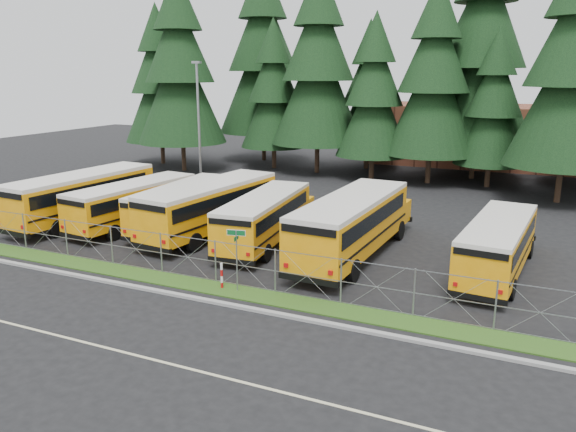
# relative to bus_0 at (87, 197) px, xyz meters

# --- Properties ---
(ground) EXTENTS (120.00, 120.00, 0.00)m
(ground) POSITION_rel_bus_0_xyz_m (14.15, -4.95, -1.58)
(ground) COLOR black
(ground) RESTS_ON ground
(curb) EXTENTS (50.00, 0.25, 0.12)m
(curb) POSITION_rel_bus_0_xyz_m (14.15, -8.05, -1.52)
(curb) COLOR gray
(curb) RESTS_ON ground
(grass_verge) EXTENTS (50.00, 1.40, 0.06)m
(grass_verge) POSITION_rel_bus_0_xyz_m (14.15, -6.65, -1.55)
(grass_verge) COLOR #214714
(grass_verge) RESTS_ON ground
(road_lane_line) EXTENTS (50.00, 0.12, 0.01)m
(road_lane_line) POSITION_rel_bus_0_xyz_m (14.15, -12.95, -1.57)
(road_lane_line) COLOR beige
(road_lane_line) RESTS_ON ground
(chainlink_fence) EXTENTS (44.00, 0.10, 2.00)m
(chainlink_fence) POSITION_rel_bus_0_xyz_m (14.15, -5.95, -0.58)
(chainlink_fence) COLOR gray
(chainlink_fence) RESTS_ON ground
(brick_building) EXTENTS (22.00, 10.00, 6.00)m
(brick_building) POSITION_rel_bus_0_xyz_m (20.15, 35.05, 1.42)
(brick_building) COLOR brown
(brick_building) RESTS_ON ground
(bus_0) EXTENTS (3.71, 12.20, 3.15)m
(bus_0) POSITION_rel_bus_0_xyz_m (0.00, 0.00, 0.00)
(bus_0) COLOR orange
(bus_0) RESTS_ON ground
(bus_1) EXTENTS (3.66, 10.75, 2.76)m
(bus_1) POSITION_rel_bus_0_xyz_m (3.64, 0.42, -0.19)
(bus_1) COLOR orange
(bus_1) RESTS_ON ground
(bus_2) EXTENTS (2.81, 10.40, 2.71)m
(bus_2) POSITION_rel_bus_0_xyz_m (6.60, 1.29, -0.22)
(bus_2) COLOR orange
(bus_2) RESTS_ON ground
(bus_3) EXTENTS (4.07, 12.05, 3.10)m
(bus_3) POSITION_rel_bus_0_xyz_m (8.90, 0.92, -0.03)
(bus_3) COLOR orange
(bus_3) RESTS_ON ground
(bus_4) EXTENTS (3.51, 10.80, 2.78)m
(bus_4) POSITION_rel_bus_0_xyz_m (12.57, 0.46, -0.19)
(bus_4) COLOR orange
(bus_4) RESTS_ON ground
(bus_6) EXTENTS (3.43, 12.42, 3.23)m
(bus_6) POSITION_rel_bus_0_xyz_m (17.70, 0.25, 0.04)
(bus_6) COLOR orange
(bus_6) RESTS_ON ground
(bus_east) EXTENTS (3.27, 10.43, 2.69)m
(bus_east) POSITION_rel_bus_0_xyz_m (24.72, 0.51, -0.23)
(bus_east) COLOR orange
(bus_east) RESTS_ON ground
(street_sign) EXTENTS (0.83, 0.54, 2.81)m
(street_sign) POSITION_rel_bus_0_xyz_m (14.59, -6.52, 0.46)
(street_sign) COLOR gray
(street_sign) RESTS_ON ground
(striped_bollard) EXTENTS (0.11, 0.11, 1.20)m
(striped_bollard) POSITION_rel_bus_0_xyz_m (13.81, -6.53, -0.98)
(striped_bollard) COLOR #B20C0C
(striped_bollard) RESTS_ON ground
(light_standard) EXTENTS (0.70, 0.35, 10.14)m
(light_standard) POSITION_rel_bus_0_xyz_m (1.13, 11.40, 3.93)
(light_standard) COLOR gray
(light_standard) RESTS_ON ground
(conifer_0) EXTENTS (7.25, 7.25, 16.04)m
(conifer_0) POSITION_rel_bus_0_xyz_m (-10.05, 21.36, 6.44)
(conifer_0) COLOR black
(conifer_0) RESTS_ON ground
(conifer_1) EXTENTS (8.38, 8.38, 18.53)m
(conifer_1) POSITION_rel_bus_0_xyz_m (-5.56, 18.68, 7.69)
(conifer_1) COLOR black
(conifer_1) RESTS_ON ground
(conifer_2) EXTENTS (6.51, 6.51, 14.39)m
(conifer_2) POSITION_rel_bus_0_xyz_m (1.79, 23.67, 5.62)
(conifer_2) COLOR black
(conifer_2) RESTS_ON ground
(conifer_3) EXTENTS (8.56, 8.56, 18.94)m
(conifer_3) POSITION_rel_bus_0_xyz_m (6.70, 22.91, 7.89)
(conifer_3) COLOR black
(conifer_3) RESTS_ON ground
(conifer_4) EXTENTS (6.50, 6.50, 14.38)m
(conifer_4) POSITION_rel_bus_0_xyz_m (12.40, 21.72, 5.62)
(conifer_4) COLOR black
(conifer_4) RESTS_ON ground
(conifer_5) EXTENTS (7.67, 7.67, 16.97)m
(conifer_5) POSITION_rel_bus_0_xyz_m (17.35, 21.99, 6.91)
(conifer_5) COLOR black
(conifer_5) RESTS_ON ground
(conifer_6) EXTENTS (5.83, 5.83, 12.89)m
(conifer_6) POSITION_rel_bus_0_xyz_m (22.21, 22.35, 4.87)
(conifer_6) COLOR black
(conifer_6) RESTS_ON ground
(conifer_7) EXTENTS (8.33, 8.33, 18.41)m
(conifer_7) POSITION_rel_bus_0_xyz_m (27.49, 18.43, 7.63)
(conifer_7) COLOR black
(conifer_7) RESTS_ON ground
(conifer_10) EXTENTS (9.40, 9.40, 20.79)m
(conifer_10) POSITION_rel_bus_0_xyz_m (-1.41, 27.77, 8.82)
(conifer_10) COLOR black
(conifer_10) RESTS_ON ground
(conifer_11) EXTENTS (6.43, 6.43, 14.22)m
(conifer_11) POSITION_rel_bus_0_xyz_m (10.32, 27.08, 5.53)
(conifer_11) COLOR black
(conifer_11) RESTS_ON ground
(conifer_12) EXTENTS (9.64, 9.64, 21.32)m
(conifer_12) POSITION_rel_bus_0_xyz_m (20.56, 25.78, 9.08)
(conifer_12) COLOR black
(conifer_12) RESTS_ON ground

